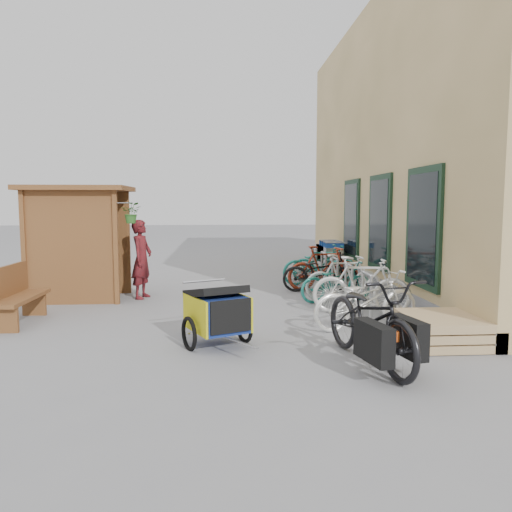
{
  "coord_description": "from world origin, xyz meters",
  "views": [
    {
      "loc": [
        -0.19,
        -8.3,
        2.03
      ],
      "look_at": [
        0.5,
        1.5,
        1.0
      ],
      "focal_mm": 35.0,
      "sensor_mm": 36.0,
      "label": 1
    }
  ],
  "objects": [
    {
      "name": "building",
      "position": [
        6.49,
        4.5,
        3.49
      ],
      "size": [
        6.07,
        13.0,
        7.0
      ],
      "color": "#DFBD80",
      "rests_on": "ground"
    },
    {
      "name": "bike_0",
      "position": [
        2.15,
        -0.49,
        0.49
      ],
      "size": [
        1.96,
        1.09,
        0.98
      ],
      "primitive_type": "imported",
      "rotation": [
        0.0,
        0.0,
        1.82
      ],
      "color": "white",
      "rests_on": "ground"
    },
    {
      "name": "child_trailer",
      "position": [
        -0.25,
        -1.28,
        0.51
      ],
      "size": [
        1.05,
        1.57,
        0.92
      ],
      "rotation": [
        0.0,
        0.0,
        0.44
      ],
      "color": "navy",
      "rests_on": "ground"
    },
    {
      "name": "bike_7",
      "position": [
        2.43,
        4.44,
        0.47
      ],
      "size": [
        1.62,
        0.71,
        0.94
      ],
      "primitive_type": "imported",
      "rotation": [
        0.0,
        0.0,
        1.39
      ],
      "color": "#1D766A",
      "rests_on": "ground"
    },
    {
      "name": "bike_4",
      "position": [
        2.1,
        2.98,
        0.46
      ],
      "size": [
        1.8,
        0.75,
        0.92
      ],
      "primitive_type": "imported",
      "rotation": [
        0.0,
        0.0,
        1.49
      ],
      "color": "black",
      "rests_on": "ground"
    },
    {
      "name": "bike_3",
      "position": [
        2.36,
        1.87,
        0.49
      ],
      "size": [
        1.66,
        0.54,
        0.99
      ],
      "primitive_type": "imported",
      "rotation": [
        0.0,
        0.0,
        1.62
      ],
      "color": "white",
      "rests_on": "ground"
    },
    {
      "name": "bench",
      "position": [
        -3.68,
        0.28,
        0.51
      ],
      "size": [
        0.5,
        1.57,
        0.99
      ],
      "rotation": [
        0.0,
        0.0,
        -0.02
      ],
      "color": "brown",
      "rests_on": "ground"
    },
    {
      "name": "bike_1",
      "position": [
        2.38,
        0.58,
        0.54
      ],
      "size": [
        1.86,
        0.9,
        1.08
      ],
      "primitive_type": "imported",
      "rotation": [
        0.0,
        0.0,
        1.34
      ],
      "color": "white",
      "rests_on": "ground"
    },
    {
      "name": "kiosk",
      "position": [
        -3.28,
        2.47,
        1.55
      ],
      "size": [
        2.49,
        1.65,
        2.4
      ],
      "color": "brown",
      "rests_on": "ground"
    },
    {
      "name": "bike_6",
      "position": [
        2.26,
        4.01,
        0.5
      ],
      "size": [
        1.98,
        0.98,
        1.0
      ],
      "primitive_type": "imported",
      "rotation": [
        0.0,
        0.0,
        1.74
      ],
      "color": "#1D766A",
      "rests_on": "ground"
    },
    {
      "name": "ground",
      "position": [
        0.0,
        0.0,
        0.0
      ],
      "size": [
        80.0,
        80.0,
        0.0
      ],
      "primitive_type": "plane",
      "color": "gray"
    },
    {
      "name": "pallet_stack",
      "position": [
        3.0,
        -1.4,
        0.21
      ],
      "size": [
        1.0,
        1.2,
        0.4
      ],
      "color": "tan",
      "rests_on": "ground"
    },
    {
      "name": "bike_2",
      "position": [
        2.19,
        1.78,
        0.42
      ],
      "size": [
        1.7,
        0.95,
        0.85
      ],
      "primitive_type": "imported",
      "rotation": [
        0.0,
        0.0,
        1.83
      ],
      "color": "#1D766A",
      "rests_on": "ground"
    },
    {
      "name": "shopping_carts",
      "position": [
        3.0,
        6.33,
        0.56
      ],
      "size": [
        0.54,
        1.8,
        0.96
      ],
      "color": "silver",
      "rests_on": "ground"
    },
    {
      "name": "bike_5",
      "position": [
        2.22,
        3.19,
        0.53
      ],
      "size": [
        1.81,
        0.75,
        1.05
      ],
      "primitive_type": "imported",
      "rotation": [
        0.0,
        0.0,
        1.72
      ],
      "color": "#9F331C",
      "rests_on": "ground"
    },
    {
      "name": "cargo_bike",
      "position": [
        1.69,
        -2.26,
        0.57
      ],
      "size": [
        1.21,
        2.31,
        1.16
      ],
      "rotation": [
        0.0,
        0.0,
        0.21
      ],
      "color": "black",
      "rests_on": "ground"
    },
    {
      "name": "person_kiosk",
      "position": [
        -1.89,
        2.47,
        0.85
      ],
      "size": [
        0.55,
        0.7,
        1.69
      ],
      "primitive_type": "imported",
      "rotation": [
        0.0,
        0.0,
        1.31
      ],
      "color": "maroon",
      "rests_on": "ground"
    },
    {
      "name": "bike_rack",
      "position": [
        2.3,
        2.4,
        0.52
      ],
      "size": [
        0.05,
        5.35,
        0.86
      ],
      "color": "#A5A8AD",
      "rests_on": "ground"
    }
  ]
}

